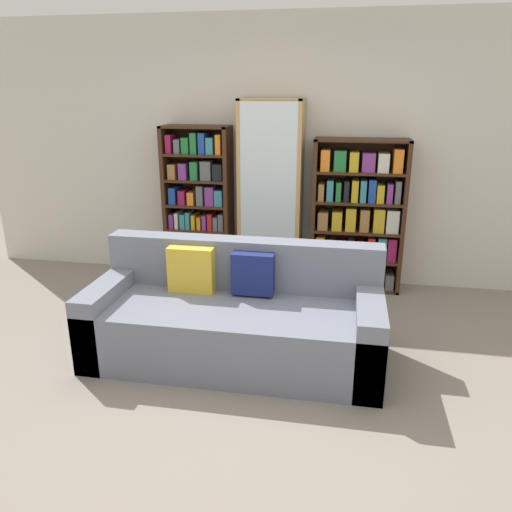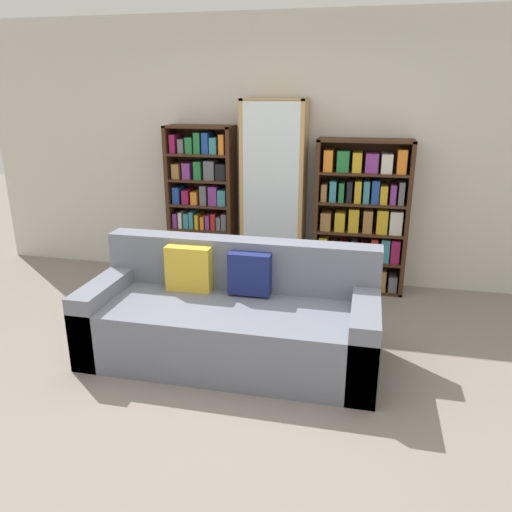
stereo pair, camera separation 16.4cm
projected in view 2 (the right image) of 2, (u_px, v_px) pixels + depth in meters
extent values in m
plane|color=gray|center=(237.00, 386.00, 3.50)|extent=(16.00, 16.00, 0.00)
cube|color=beige|center=(291.00, 153.00, 5.15)|extent=(6.89, 0.06, 2.70)
cube|color=slate|center=(230.00, 331.00, 3.79)|extent=(2.18, 0.90, 0.46)
cube|color=slate|center=(241.00, 263.00, 3.98)|extent=(2.18, 0.20, 0.40)
cube|color=slate|center=(110.00, 312.00, 3.98)|extent=(0.20, 0.90, 0.58)
cube|color=slate|center=(364.00, 338.00, 3.56)|extent=(0.20, 0.90, 0.58)
cube|color=gold|center=(189.00, 269.00, 3.92)|extent=(0.36, 0.12, 0.36)
cube|color=navy|center=(250.00, 274.00, 3.81)|extent=(0.32, 0.12, 0.32)
cube|color=#3D2314|center=(173.00, 203.00, 5.39)|extent=(0.04, 0.32, 1.63)
cube|color=#3D2314|center=(232.00, 206.00, 5.25)|extent=(0.04, 0.32, 1.63)
cube|color=#3D2314|center=(200.00, 126.00, 5.06)|extent=(0.71, 0.32, 0.02)
cube|color=#3D2314|center=(205.00, 274.00, 5.57)|extent=(0.71, 0.32, 0.02)
cube|color=#3D2314|center=(207.00, 201.00, 5.46)|extent=(0.71, 0.01, 1.63)
cube|color=#3D2314|center=(204.00, 251.00, 5.48)|extent=(0.63, 0.32, 0.02)
cube|color=#3D2314|center=(203.00, 228.00, 5.40)|extent=(0.63, 0.32, 0.02)
cube|color=#3D2314|center=(202.00, 204.00, 5.32)|extent=(0.63, 0.32, 0.02)
cube|color=#3D2314|center=(201.00, 179.00, 5.23)|extent=(0.63, 0.32, 0.02)
cube|color=#3D2314|center=(201.00, 154.00, 5.15)|extent=(0.63, 0.32, 0.02)
cube|color=orange|center=(181.00, 264.00, 5.59)|extent=(0.04, 0.24, 0.19)
cube|color=#AD231E|center=(186.00, 265.00, 5.58)|extent=(0.05, 0.24, 0.17)
cube|color=teal|center=(191.00, 267.00, 5.57)|extent=(0.04, 0.24, 0.14)
cube|color=#AD231E|center=(196.00, 266.00, 5.55)|extent=(0.05, 0.24, 0.17)
cube|color=#5B5B60|center=(201.00, 267.00, 5.54)|extent=(0.04, 0.24, 0.16)
cube|color=#1E4293|center=(207.00, 267.00, 5.53)|extent=(0.05, 0.24, 0.17)
cube|color=#8E1947|center=(212.00, 268.00, 5.51)|extent=(0.05, 0.24, 0.16)
cube|color=#5B5B60|center=(217.00, 268.00, 5.50)|extent=(0.04, 0.24, 0.16)
cube|color=#5B5B60|center=(222.00, 267.00, 5.49)|extent=(0.04, 0.24, 0.19)
cube|color=#7A3384|center=(228.00, 268.00, 5.47)|extent=(0.05, 0.24, 0.19)
cube|color=#AD231E|center=(181.00, 242.00, 5.50)|extent=(0.06, 0.24, 0.16)
cube|color=teal|center=(187.00, 240.00, 5.48)|extent=(0.05, 0.24, 0.21)
cube|color=#8E1947|center=(194.00, 241.00, 5.47)|extent=(0.06, 0.24, 0.19)
cube|color=#237038|center=(200.00, 243.00, 5.45)|extent=(0.05, 0.24, 0.16)
cube|color=olive|center=(206.00, 243.00, 5.44)|extent=(0.05, 0.24, 0.17)
cube|color=#5B5B60|center=(214.00, 242.00, 5.42)|extent=(0.07, 0.24, 0.20)
cube|color=orange|center=(220.00, 245.00, 5.41)|extent=(0.05, 0.24, 0.14)
cube|color=#8E1947|center=(226.00, 244.00, 5.39)|extent=(0.05, 0.24, 0.18)
cube|color=#7A3384|center=(178.00, 219.00, 5.42)|extent=(0.05, 0.24, 0.15)
cube|color=beige|center=(184.00, 218.00, 5.41)|extent=(0.04, 0.24, 0.17)
cube|color=teal|center=(189.00, 219.00, 5.39)|extent=(0.05, 0.24, 0.16)
cube|color=teal|center=(194.00, 218.00, 5.38)|extent=(0.04, 0.24, 0.18)
cube|color=gold|center=(200.00, 220.00, 5.37)|extent=(0.04, 0.24, 0.16)
cube|color=orange|center=(205.00, 221.00, 5.36)|extent=(0.04, 0.24, 0.14)
cube|color=#7A3384|center=(210.00, 220.00, 5.34)|extent=(0.04, 0.24, 0.16)
cube|color=#AD231E|center=(216.00, 220.00, 5.33)|extent=(0.05, 0.24, 0.17)
cube|color=#5B5B60|center=(221.00, 222.00, 5.32)|extent=(0.05, 0.24, 0.14)
cube|color=#5B5B60|center=(227.00, 220.00, 5.30)|extent=(0.05, 0.24, 0.18)
cube|color=#1E4293|center=(179.00, 194.00, 5.33)|extent=(0.07, 0.24, 0.17)
cube|color=#8E1947|center=(189.00, 196.00, 5.31)|extent=(0.07, 0.24, 0.15)
cube|color=orange|center=(197.00, 197.00, 5.29)|extent=(0.07, 0.24, 0.13)
cube|color=#5B5B60|center=(206.00, 194.00, 5.26)|extent=(0.07, 0.24, 0.20)
cube|color=#7A3384|center=(215.00, 195.00, 5.24)|extent=(0.09, 0.24, 0.20)
cube|color=teal|center=(224.00, 197.00, 5.23)|extent=(0.08, 0.24, 0.16)
cube|color=olive|center=(179.00, 170.00, 5.25)|extent=(0.08, 0.24, 0.15)
cube|color=#7A3384|center=(189.00, 170.00, 5.22)|extent=(0.08, 0.24, 0.17)
cube|color=#237038|center=(200.00, 169.00, 5.19)|extent=(0.08, 0.24, 0.19)
cube|color=#5B5B60|center=(212.00, 169.00, 5.16)|extent=(0.11, 0.24, 0.20)
cube|color=black|center=(223.00, 171.00, 5.14)|extent=(0.10, 0.24, 0.17)
cube|color=#8E1947|center=(176.00, 143.00, 5.16)|extent=(0.06, 0.24, 0.19)
cube|color=#5B5B60|center=(184.00, 145.00, 5.15)|extent=(0.06, 0.24, 0.14)
cube|color=#237038|center=(192.00, 145.00, 5.13)|extent=(0.07, 0.24, 0.16)
cube|color=#237038|center=(200.00, 143.00, 5.10)|extent=(0.06, 0.24, 0.21)
cube|color=#1E4293|center=(208.00, 143.00, 5.08)|extent=(0.07, 0.24, 0.21)
cube|color=teal|center=(216.00, 145.00, 5.07)|extent=(0.07, 0.24, 0.16)
cube|color=orange|center=(224.00, 144.00, 5.05)|extent=(0.05, 0.24, 0.20)
cube|color=tan|center=(246.00, 194.00, 5.16)|extent=(0.04, 0.36, 1.90)
cube|color=tan|center=(303.00, 197.00, 5.03)|extent=(0.04, 0.36, 1.90)
cube|color=tan|center=(275.00, 99.00, 4.80)|extent=(0.63, 0.36, 0.02)
cube|color=tan|center=(273.00, 281.00, 5.39)|extent=(0.63, 0.36, 0.02)
cube|color=tan|center=(277.00, 192.00, 5.25)|extent=(0.63, 0.01, 1.90)
cube|color=silver|center=(270.00, 199.00, 4.93)|extent=(0.55, 0.01, 1.87)
cube|color=tan|center=(273.00, 247.00, 5.27)|extent=(0.55, 0.32, 0.02)
cube|color=tan|center=(274.00, 213.00, 5.15)|extent=(0.55, 0.32, 0.02)
cube|color=tan|center=(274.00, 177.00, 5.04)|extent=(0.55, 0.32, 0.02)
cube|color=tan|center=(274.00, 140.00, 4.92)|extent=(0.55, 0.32, 0.02)
cylinder|color=silver|center=(254.00, 275.00, 5.42)|extent=(0.01, 0.01, 0.08)
cone|color=silver|center=(254.00, 267.00, 5.39)|extent=(0.07, 0.07, 0.10)
cylinder|color=silver|center=(264.00, 275.00, 5.41)|extent=(0.01, 0.01, 0.08)
cone|color=silver|center=(264.00, 267.00, 5.38)|extent=(0.07, 0.07, 0.10)
cylinder|color=silver|center=(273.00, 276.00, 5.36)|extent=(0.01, 0.01, 0.08)
cone|color=silver|center=(273.00, 268.00, 5.33)|extent=(0.07, 0.07, 0.10)
cylinder|color=silver|center=(282.00, 277.00, 5.35)|extent=(0.01, 0.01, 0.08)
cone|color=silver|center=(282.00, 269.00, 5.32)|extent=(0.07, 0.07, 0.10)
cylinder|color=silver|center=(291.00, 278.00, 5.32)|extent=(0.01, 0.01, 0.08)
cone|color=silver|center=(292.00, 270.00, 5.29)|extent=(0.07, 0.07, 0.10)
cylinder|color=silver|center=(254.00, 241.00, 5.30)|extent=(0.01, 0.01, 0.08)
cone|color=silver|center=(254.00, 233.00, 5.27)|extent=(0.07, 0.07, 0.10)
cylinder|color=silver|center=(264.00, 242.00, 5.27)|extent=(0.01, 0.01, 0.08)
cone|color=silver|center=(264.00, 234.00, 5.24)|extent=(0.07, 0.07, 0.10)
cylinder|color=silver|center=(273.00, 242.00, 5.26)|extent=(0.01, 0.01, 0.08)
cone|color=silver|center=(274.00, 234.00, 5.24)|extent=(0.07, 0.07, 0.10)
cylinder|color=silver|center=(283.00, 243.00, 5.24)|extent=(0.01, 0.01, 0.08)
cone|color=silver|center=(283.00, 235.00, 5.21)|extent=(0.07, 0.07, 0.10)
cylinder|color=silver|center=(292.00, 244.00, 5.20)|extent=(0.01, 0.01, 0.08)
cone|color=silver|center=(292.00, 236.00, 5.17)|extent=(0.07, 0.07, 0.10)
cylinder|color=silver|center=(257.00, 207.00, 5.16)|extent=(0.01, 0.01, 0.09)
cone|color=silver|center=(257.00, 198.00, 5.13)|extent=(0.09, 0.09, 0.11)
cylinder|color=silver|center=(274.00, 208.00, 5.14)|extent=(0.01, 0.01, 0.09)
cone|color=silver|center=(274.00, 198.00, 5.11)|extent=(0.09, 0.09, 0.11)
cylinder|color=silver|center=(290.00, 208.00, 5.11)|extent=(0.01, 0.01, 0.09)
cone|color=silver|center=(290.00, 199.00, 5.08)|extent=(0.09, 0.09, 0.11)
cylinder|color=silver|center=(255.00, 172.00, 5.04)|extent=(0.01, 0.01, 0.07)
cone|color=silver|center=(255.00, 164.00, 5.02)|extent=(0.09, 0.09, 0.09)
cylinder|color=silver|center=(268.00, 172.00, 5.05)|extent=(0.01, 0.01, 0.07)
cone|color=silver|center=(268.00, 164.00, 5.02)|extent=(0.09, 0.09, 0.09)
cylinder|color=silver|center=(280.00, 173.00, 5.01)|extent=(0.01, 0.01, 0.07)
cone|color=silver|center=(281.00, 164.00, 4.99)|extent=(0.09, 0.09, 0.09)
cylinder|color=silver|center=(293.00, 173.00, 4.99)|extent=(0.01, 0.01, 0.07)
cone|color=silver|center=(293.00, 165.00, 4.97)|extent=(0.09, 0.09, 0.09)
cylinder|color=silver|center=(254.00, 135.00, 4.97)|extent=(0.01, 0.01, 0.07)
cone|color=silver|center=(254.00, 127.00, 4.94)|extent=(0.06, 0.06, 0.08)
cylinder|color=silver|center=(262.00, 135.00, 4.93)|extent=(0.01, 0.01, 0.07)
cone|color=silver|center=(262.00, 127.00, 4.91)|extent=(0.06, 0.06, 0.08)
cylinder|color=silver|center=(270.00, 135.00, 4.91)|extent=(0.01, 0.01, 0.07)
cone|color=silver|center=(270.00, 127.00, 4.88)|extent=(0.06, 0.06, 0.08)
cylinder|color=silver|center=(279.00, 135.00, 4.89)|extent=(0.01, 0.01, 0.07)
cone|color=silver|center=(279.00, 128.00, 4.86)|extent=(0.06, 0.06, 0.08)
cylinder|color=silver|center=(287.00, 135.00, 4.88)|extent=(0.01, 0.01, 0.07)
cone|color=silver|center=(288.00, 128.00, 4.85)|extent=(0.06, 0.06, 0.08)
cylinder|color=silver|center=(296.00, 136.00, 4.85)|extent=(0.01, 0.01, 0.07)
cone|color=silver|center=(296.00, 128.00, 4.83)|extent=(0.06, 0.06, 0.08)
cube|color=#3D2314|center=(317.00, 215.00, 5.08)|extent=(0.04, 0.32, 1.53)
cube|color=#3D2314|center=(406.00, 219.00, 4.90)|extent=(0.04, 0.32, 1.53)
cube|color=#3D2314|center=(366.00, 140.00, 4.75)|extent=(0.92, 0.32, 0.02)
cube|color=#3D2314|center=(356.00, 287.00, 5.23)|extent=(0.92, 0.32, 0.02)
cube|color=#3D2314|center=(361.00, 213.00, 5.13)|extent=(0.92, 0.01, 1.53)
cube|color=#3D2314|center=(358.00, 259.00, 5.13)|extent=(0.84, 0.32, 0.02)
cube|color=#3D2314|center=(360.00, 231.00, 5.03)|extent=(0.84, 0.32, 0.02)
cube|color=#3D2314|center=(362.00, 203.00, 4.94)|extent=(0.84, 0.32, 0.02)
cube|color=#3D2314|center=(364.00, 173.00, 4.85)|extent=(0.84, 0.32, 0.02)
cube|color=orange|center=(322.00, 276.00, 5.26)|extent=(0.07, 0.24, 0.17)
cube|color=#1E4293|center=(332.00, 275.00, 5.23)|extent=(0.06, 0.24, 0.21)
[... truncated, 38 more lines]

